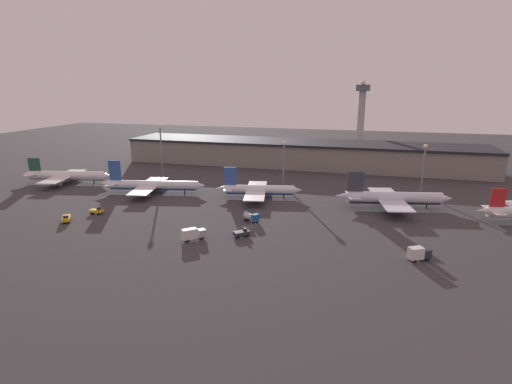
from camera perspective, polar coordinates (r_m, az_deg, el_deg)
name	(u,v)px	position (r m, az deg, el deg)	size (l,w,h in m)	color
ground	(248,227)	(130.88, -1.16, -4.99)	(600.00, 600.00, 0.00)	#383538
terminal_building	(301,154)	(229.37, 6.39, 5.49)	(200.25, 31.75, 13.88)	gray
airplane_0	(66,176)	(207.16, -25.49, 2.10)	(44.02, 30.97, 11.84)	white
airplane_1	(152,185)	(176.13, -14.67, 0.94)	(45.73, 32.25, 13.90)	white
airplane_2	(258,190)	(163.37, 0.31, 0.31)	(35.55, 32.26, 12.58)	white
airplane_3	(393,198)	(157.85, 18.97, -0.84)	(43.30, 33.81, 13.77)	silver
service_vehicle_0	(251,217)	(134.86, -0.67, -3.60)	(5.78, 4.23, 3.14)	#195199
service_vehicle_1	(66,218)	(149.71, -25.47, -3.41)	(5.35, 6.13, 2.56)	gold
service_vehicle_2	(193,234)	(120.72, -9.00, -5.91)	(6.65, 6.45, 3.74)	#9EA3A8
service_vehicle_3	(419,253)	(114.39, 22.21, -8.11)	(6.42, 5.21, 3.80)	#282D38
service_vehicle_4	(97,211)	(154.10, -21.82, -2.53)	(4.74, 2.64, 2.47)	gold
service_vehicle_5	(242,233)	(122.42, -2.05, -5.86)	(5.19, 5.09, 2.55)	#282D38
lamp_post_0	(161,145)	(203.21, -13.42, 6.60)	(1.80, 1.80, 25.75)	slate
lamp_post_1	(284,157)	(182.50, 3.97, 5.07)	(1.80, 1.80, 20.28)	slate
lamp_post_2	(424,162)	(180.53, 22.86, 3.98)	(1.80, 1.80, 21.25)	slate
control_tower	(361,112)	(272.63, 14.82, 10.96)	(9.00, 9.00, 47.70)	#99999E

